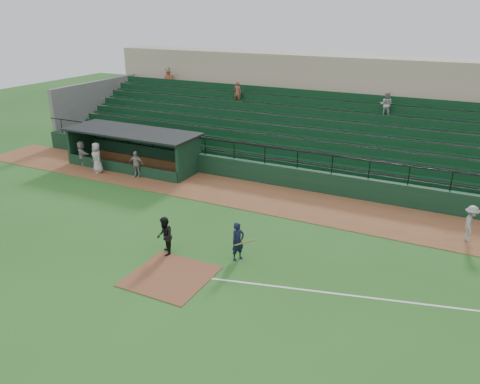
% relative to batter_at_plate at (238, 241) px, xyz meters
% --- Properties ---
extents(ground, '(90.00, 90.00, 0.00)m').
position_rel_batter_at_plate_xyz_m(ground, '(-1.73, -1.37, -0.82)').
color(ground, '#23591C').
rests_on(ground, ground).
extents(warning_track, '(40.00, 4.00, 0.03)m').
position_rel_batter_at_plate_xyz_m(warning_track, '(-1.73, 6.63, -0.80)').
color(warning_track, brown).
rests_on(warning_track, ground).
extents(home_plate_dirt, '(3.00, 3.00, 0.03)m').
position_rel_batter_at_plate_xyz_m(home_plate_dirt, '(-1.73, -2.37, -0.80)').
color(home_plate_dirt, brown).
rests_on(home_plate_dirt, ground).
extents(foul_line, '(17.49, 4.44, 0.01)m').
position_rel_batter_at_plate_xyz_m(foul_line, '(6.27, -0.17, -0.81)').
color(foul_line, white).
rests_on(foul_line, ground).
extents(stadium_structure, '(38.00, 13.08, 6.40)m').
position_rel_batter_at_plate_xyz_m(stadium_structure, '(-1.73, 15.09, 1.49)').
color(stadium_structure, '#10301C').
rests_on(stadium_structure, ground).
extents(dugout, '(8.90, 3.20, 2.42)m').
position_rel_batter_at_plate_xyz_m(dugout, '(-11.48, 8.19, 0.52)').
color(dugout, '#10301C').
rests_on(dugout, ground).
extents(batter_at_plate, '(1.10, 0.72, 1.63)m').
position_rel_batter_at_plate_xyz_m(batter_at_plate, '(0.00, 0.00, 0.00)').
color(batter_at_plate, black).
rests_on(batter_at_plate, ground).
extents(umpire, '(0.98, 1.03, 1.67)m').
position_rel_batter_at_plate_xyz_m(umpire, '(-2.90, -0.99, 0.02)').
color(umpire, black).
rests_on(umpire, ground).
extents(runner, '(0.66, 1.09, 1.64)m').
position_rel_batter_at_plate_xyz_m(runner, '(8.37, 6.03, 0.03)').
color(runner, '#9A9590').
rests_on(runner, warning_track).
extents(dugout_player_a, '(1.01, 0.56, 1.63)m').
position_rel_batter_at_plate_xyz_m(dugout_player_a, '(-10.06, 6.22, 0.03)').
color(dugout_player_a, '#9A9590').
rests_on(dugout_player_a, warning_track).
extents(dugout_player_b, '(1.11, 0.98, 1.91)m').
position_rel_batter_at_plate_xyz_m(dugout_player_b, '(-12.77, 5.84, 0.17)').
color(dugout_player_b, '#ACA6A1').
rests_on(dugout_player_b, warning_track).
extents(dugout_player_c, '(1.57, 1.08, 1.63)m').
position_rel_batter_at_plate_xyz_m(dugout_player_c, '(-14.67, 6.47, 0.02)').
color(dugout_player_c, '#9E9A94').
rests_on(dugout_player_c, warning_track).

